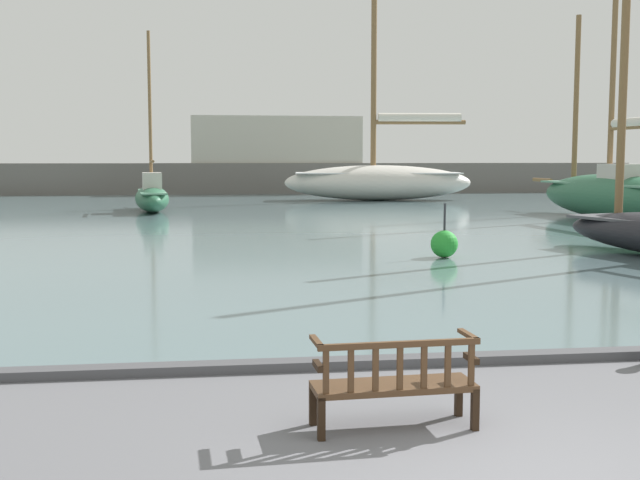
% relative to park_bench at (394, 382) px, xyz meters
% --- Properties ---
extents(harbor_water, '(100.00, 80.00, 0.08)m').
position_rel_park_bench_xyz_m(harbor_water, '(0.81, 42.49, -0.43)').
color(harbor_water, slate).
rests_on(harbor_water, ground).
extents(quay_edge_kerb, '(40.00, 0.30, 0.12)m').
position_rel_park_bench_xyz_m(quay_edge_kerb, '(0.81, 2.34, -0.41)').
color(quay_edge_kerb, '#4C4C50').
rests_on(quay_edge_kerb, ground).
extents(park_bench, '(1.63, 0.61, 0.92)m').
position_rel_park_bench_xyz_m(park_bench, '(0.00, 0.00, 0.00)').
color(park_bench, black).
rests_on(park_bench, ground).
extents(sailboat_mid_starboard, '(3.24, 12.07, 11.44)m').
position_rel_park_bench_xyz_m(sailboat_mid_starboard, '(14.88, 24.15, 0.75)').
color(sailboat_mid_starboard, '#2D6647').
rests_on(sailboat_mid_starboard, harbor_water).
extents(sailboat_distant_harbor, '(11.67, 4.63, 14.16)m').
position_rel_park_bench_xyz_m(sailboat_distant_harbor, '(8.29, 40.47, 0.88)').
color(sailboat_distant_harbor, silver).
rests_on(sailboat_distant_harbor, harbor_water).
extents(sailboat_centre_channel, '(2.27, 7.36, 8.56)m').
position_rel_park_bench_xyz_m(sailboat_centre_channel, '(-4.64, 31.72, 0.36)').
color(sailboat_centre_channel, '#2D6647').
rests_on(sailboat_centre_channel, harbor_water).
extents(channel_buoy, '(0.71, 0.71, 1.41)m').
position_rel_park_bench_xyz_m(channel_buoy, '(4.19, 12.51, -0.03)').
color(channel_buoy, green).
rests_on(channel_buoy, harbor_water).
extents(far_breakwater, '(57.05, 2.40, 5.62)m').
position_rel_park_bench_xyz_m(far_breakwater, '(1.24, 50.56, 1.25)').
color(far_breakwater, '#66605B').
rests_on(far_breakwater, ground).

